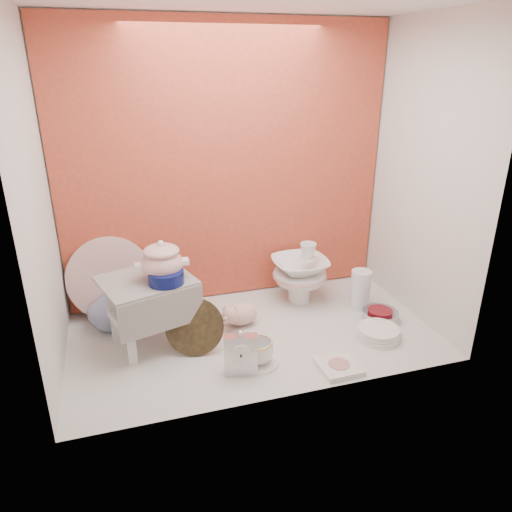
{
  "coord_description": "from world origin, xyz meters",
  "views": [
    {
      "loc": [
        -0.6,
        -2.0,
        1.29
      ],
      "look_at": [
        0.02,
        0.02,
        0.42
      ],
      "focal_mm": 33.63,
      "sensor_mm": 36.0,
      "label": 1
    }
  ],
  "objects_px": {
    "step_stool": "(149,312)",
    "crystal_bowl": "(380,316)",
    "gold_rim_teacup": "(259,351)",
    "porcelain_tower": "(300,272)",
    "dinner_plate_stack": "(378,333)",
    "blue_white_vase": "(110,306)",
    "soup_tureen": "(162,260)",
    "plush_pig": "(241,314)",
    "floral_platter": "(110,278)",
    "mantel_clock": "(241,353)"
  },
  "relations": [
    {
      "from": "step_stool",
      "to": "crystal_bowl",
      "type": "xyz_separation_m",
      "value": [
        1.18,
        -0.14,
        -0.14
      ]
    },
    {
      "from": "gold_rim_teacup",
      "to": "porcelain_tower",
      "type": "bearing_deg",
      "value": 52.39
    },
    {
      "from": "crystal_bowl",
      "to": "dinner_plate_stack",
      "type": "bearing_deg",
      "value": -122.41
    },
    {
      "from": "blue_white_vase",
      "to": "soup_tureen",
      "type": "bearing_deg",
      "value": -42.45
    },
    {
      "from": "soup_tureen",
      "to": "plush_pig",
      "type": "xyz_separation_m",
      "value": [
        0.39,
        0.06,
        -0.38
      ]
    },
    {
      "from": "step_stool",
      "to": "soup_tureen",
      "type": "relative_size",
      "value": 1.72
    },
    {
      "from": "floral_platter",
      "to": "plush_pig",
      "type": "height_order",
      "value": "floral_platter"
    },
    {
      "from": "gold_rim_teacup",
      "to": "porcelain_tower",
      "type": "xyz_separation_m",
      "value": [
        0.41,
        0.53,
        0.11
      ]
    },
    {
      "from": "floral_platter",
      "to": "crystal_bowl",
      "type": "relative_size",
      "value": 2.32
    },
    {
      "from": "floral_platter",
      "to": "blue_white_vase",
      "type": "xyz_separation_m",
      "value": [
        -0.01,
        -0.13,
        -0.1
      ]
    },
    {
      "from": "blue_white_vase",
      "to": "porcelain_tower",
      "type": "height_order",
      "value": "porcelain_tower"
    },
    {
      "from": "mantel_clock",
      "to": "plush_pig",
      "type": "bearing_deg",
      "value": 88.13
    },
    {
      "from": "floral_platter",
      "to": "plush_pig",
      "type": "relative_size",
      "value": 2.02
    },
    {
      "from": "step_stool",
      "to": "floral_platter",
      "type": "distance_m",
      "value": 0.38
    },
    {
      "from": "gold_rim_teacup",
      "to": "dinner_plate_stack",
      "type": "distance_m",
      "value": 0.64
    },
    {
      "from": "step_stool",
      "to": "dinner_plate_stack",
      "type": "bearing_deg",
      "value": -31.97
    },
    {
      "from": "soup_tureen",
      "to": "mantel_clock",
      "type": "relative_size",
      "value": 1.1
    },
    {
      "from": "gold_rim_teacup",
      "to": "plush_pig",
      "type": "bearing_deg",
      "value": 87.8
    },
    {
      "from": "step_stool",
      "to": "soup_tureen",
      "type": "height_order",
      "value": "soup_tureen"
    },
    {
      "from": "floral_platter",
      "to": "plush_pig",
      "type": "bearing_deg",
      "value": -25.64
    },
    {
      "from": "dinner_plate_stack",
      "to": "mantel_clock",
      "type": "bearing_deg",
      "value": -173.65
    },
    {
      "from": "blue_white_vase",
      "to": "porcelain_tower",
      "type": "bearing_deg",
      "value": -0.35
    },
    {
      "from": "gold_rim_teacup",
      "to": "blue_white_vase",
      "type": "bearing_deg",
      "value": 139.78
    },
    {
      "from": "soup_tureen",
      "to": "dinner_plate_stack",
      "type": "relative_size",
      "value": 1.08
    },
    {
      "from": "blue_white_vase",
      "to": "mantel_clock",
      "type": "distance_m",
      "value": 0.79
    },
    {
      "from": "plush_pig",
      "to": "mantel_clock",
      "type": "bearing_deg",
      "value": -117.77
    },
    {
      "from": "blue_white_vase",
      "to": "gold_rim_teacup",
      "type": "height_order",
      "value": "blue_white_vase"
    },
    {
      "from": "dinner_plate_stack",
      "to": "floral_platter",
      "type": "bearing_deg",
      "value": 153.3
    },
    {
      "from": "dinner_plate_stack",
      "to": "crystal_bowl",
      "type": "xyz_separation_m",
      "value": [
        0.09,
        0.15,
        0.0
      ]
    },
    {
      "from": "floral_platter",
      "to": "mantel_clock",
      "type": "bearing_deg",
      "value": -53.75
    },
    {
      "from": "soup_tureen",
      "to": "plush_pig",
      "type": "height_order",
      "value": "soup_tureen"
    },
    {
      "from": "mantel_clock",
      "to": "crystal_bowl",
      "type": "distance_m",
      "value": 0.86
    },
    {
      "from": "floral_platter",
      "to": "gold_rim_teacup",
      "type": "height_order",
      "value": "floral_platter"
    },
    {
      "from": "step_stool",
      "to": "dinner_plate_stack",
      "type": "relative_size",
      "value": 1.85
    },
    {
      "from": "step_stool",
      "to": "porcelain_tower",
      "type": "xyz_separation_m",
      "value": [
        0.86,
        0.2,
        0.0
      ]
    },
    {
      "from": "step_stool",
      "to": "floral_platter",
      "type": "bearing_deg",
      "value": 99.04
    },
    {
      "from": "step_stool",
      "to": "blue_white_vase",
      "type": "relative_size",
      "value": 1.65
    },
    {
      "from": "gold_rim_teacup",
      "to": "floral_platter",
      "type": "bearing_deg",
      "value": 132.97
    },
    {
      "from": "crystal_bowl",
      "to": "porcelain_tower",
      "type": "xyz_separation_m",
      "value": [
        -0.32,
        0.34,
        0.15
      ]
    },
    {
      "from": "floral_platter",
      "to": "blue_white_vase",
      "type": "distance_m",
      "value": 0.16
    },
    {
      "from": "soup_tureen",
      "to": "crystal_bowl",
      "type": "height_order",
      "value": "soup_tureen"
    },
    {
      "from": "gold_rim_teacup",
      "to": "crystal_bowl",
      "type": "relative_size",
      "value": 0.71
    },
    {
      "from": "floral_platter",
      "to": "blue_white_vase",
      "type": "bearing_deg",
      "value": -95.25
    },
    {
      "from": "blue_white_vase",
      "to": "porcelain_tower",
      "type": "xyz_separation_m",
      "value": [
        1.04,
        -0.01,
        0.05
      ]
    },
    {
      "from": "step_stool",
      "to": "porcelain_tower",
      "type": "height_order",
      "value": "porcelain_tower"
    },
    {
      "from": "mantel_clock",
      "to": "dinner_plate_stack",
      "type": "distance_m",
      "value": 0.74
    },
    {
      "from": "crystal_bowl",
      "to": "floral_platter",
      "type": "bearing_deg",
      "value": 160.31
    },
    {
      "from": "soup_tureen",
      "to": "gold_rim_teacup",
      "type": "height_order",
      "value": "soup_tureen"
    },
    {
      "from": "plush_pig",
      "to": "dinner_plate_stack",
      "type": "height_order",
      "value": "plush_pig"
    },
    {
      "from": "floral_platter",
      "to": "soup_tureen",
      "type": "bearing_deg",
      "value": -56.15
    }
  ]
}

